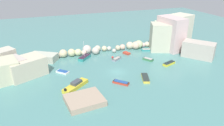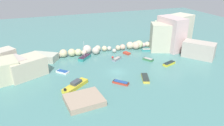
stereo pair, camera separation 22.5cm
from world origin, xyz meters
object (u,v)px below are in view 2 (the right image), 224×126
(moored_boat_4, at_px, (117,59))
(moored_boat_8, at_px, (148,59))
(moored_boat_1, at_px, (63,72))
(moored_boat_2, at_px, (147,50))
(channel_buoy, at_px, (113,57))
(moored_boat_3, at_px, (75,85))
(moored_boat_5, at_px, (127,53))
(moored_boat_9, at_px, (121,82))
(stone_dock, at_px, (84,100))
(moored_boat_0, at_px, (85,57))
(moored_boat_6, at_px, (145,78))
(moored_boat_7, at_px, (169,64))

(moored_boat_4, distance_m, moored_boat_8, 9.08)
(moored_boat_1, bearing_deg, moored_boat_2, -119.87)
(channel_buoy, bearing_deg, moored_boat_2, 10.66)
(moored_boat_4, bearing_deg, moored_boat_8, -57.92)
(moored_boat_3, distance_m, moored_boat_5, 24.30)
(moored_boat_2, xyz_separation_m, moored_boat_5, (-7.31, -0.61, 0.01))
(moored_boat_5, relative_size, moored_boat_9, 0.72)
(stone_dock, xyz_separation_m, moored_boat_4, (13.87, 18.38, -0.29))
(moored_boat_0, height_order, moored_boat_3, moored_boat_0)
(channel_buoy, bearing_deg, stone_dock, -123.40)
(moored_boat_4, relative_size, moored_boat_6, 0.71)
(moored_boat_3, bearing_deg, moored_boat_1, 62.21)
(moored_boat_2, distance_m, moored_boat_4, 12.50)
(channel_buoy, bearing_deg, moored_boat_3, -135.35)
(moored_boat_2, bearing_deg, moored_boat_9, -117.17)
(moored_boat_4, bearing_deg, moored_boat_5, 0.20)
(moored_boat_3, xyz_separation_m, moored_boat_6, (16.47, -1.74, -0.24))
(channel_buoy, relative_size, moored_boat_9, 0.17)
(moored_boat_3, height_order, moored_boat_4, moored_boat_3)
(moored_boat_1, bearing_deg, channel_buoy, -116.71)
(moored_boat_0, height_order, moored_boat_8, moored_boat_0)
(moored_boat_0, distance_m, moored_boat_1, 10.31)
(moored_boat_3, relative_size, moored_boat_6, 1.37)
(moored_boat_3, bearing_deg, stone_dock, -124.58)
(moored_boat_6, relative_size, moored_boat_8, 1.47)
(moored_boat_5, bearing_deg, stone_dock, -62.93)
(moored_boat_0, xyz_separation_m, moored_boat_4, (8.71, -3.82, -0.16))
(moored_boat_6, relative_size, moored_boat_9, 1.32)
(channel_buoy, bearing_deg, moored_boat_6, -79.41)
(channel_buoy, relative_size, moored_boat_0, 0.11)
(stone_dock, distance_m, moored_boat_5, 28.45)
(moored_boat_6, distance_m, moored_boat_8, 12.02)
(moored_boat_8, bearing_deg, moored_boat_5, -2.08)
(moored_boat_1, bearing_deg, moored_boat_8, -134.61)
(moored_boat_5, height_order, moored_boat_6, moored_boat_6)
(stone_dock, distance_m, moored_boat_9, 10.74)
(moored_boat_5, xyz_separation_m, moored_boat_6, (-2.46, -16.96, 0.04))
(moored_boat_5, height_order, moored_boat_9, moored_boat_9)
(moored_boat_3, xyz_separation_m, moored_boat_7, (26.73, 3.76, -0.21))
(moored_boat_0, xyz_separation_m, moored_boat_6, (10.80, -17.49, -0.14))
(moored_boat_0, bearing_deg, moored_boat_8, -69.22)
(moored_boat_7, bearing_deg, moored_boat_3, -12.47)
(moored_boat_2, distance_m, moored_boat_6, 20.11)
(stone_dock, distance_m, moored_boat_0, 22.80)
(moored_boat_9, bearing_deg, stone_dock, -108.27)
(stone_dock, relative_size, moored_boat_8, 2.21)
(moored_boat_1, bearing_deg, moored_boat_9, -175.44)
(moored_boat_2, bearing_deg, moored_boat_8, -99.98)
(stone_dock, distance_m, moored_boat_4, 23.03)
(channel_buoy, height_order, moored_boat_6, moored_boat_6)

